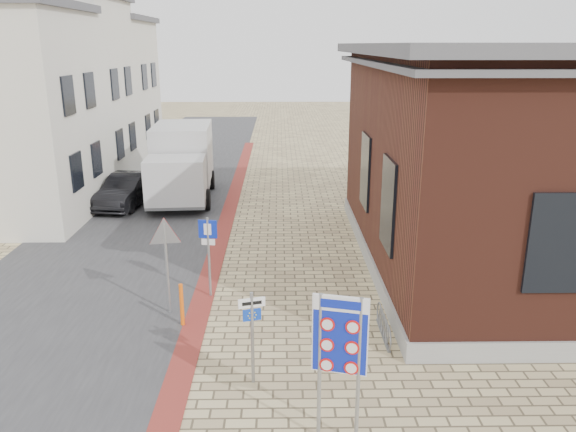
# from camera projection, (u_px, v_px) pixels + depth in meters

# --- Properties ---
(ground) EXTENTS (120.00, 120.00, 0.00)m
(ground) POSITION_uv_depth(u_px,v_px,m) (273.00, 390.00, 11.47)
(ground) COLOR tan
(ground) RESTS_ON ground
(road_strip) EXTENTS (7.00, 60.00, 0.02)m
(road_strip) POSITION_uv_depth(u_px,v_px,m) (157.00, 198.00, 25.73)
(road_strip) COLOR #38383A
(road_strip) RESTS_ON ground
(curb_strip) EXTENTS (0.60, 40.00, 0.02)m
(curb_strip) POSITION_uv_depth(u_px,v_px,m) (222.00, 233.00, 21.00)
(curb_strip) COLOR maroon
(curb_strip) RESTS_ON ground
(brick_building) EXTENTS (13.00, 13.00, 6.80)m
(brick_building) POSITION_uv_depth(u_px,v_px,m) (566.00, 156.00, 17.27)
(brick_building) COLOR gray
(brick_building) RESTS_ON ground
(townhouse_mid) EXTENTS (7.40, 6.40, 9.10)m
(townhouse_mid) POSITION_uv_depth(u_px,v_px,m) (50.00, 92.00, 27.18)
(townhouse_mid) COLOR beige
(townhouse_mid) RESTS_ON ground
(townhouse_far) EXTENTS (7.40, 6.40, 8.30)m
(townhouse_far) POSITION_uv_depth(u_px,v_px,m) (90.00, 90.00, 33.03)
(townhouse_far) COLOR beige
(townhouse_far) RESTS_ON ground
(bike_rack) EXTENTS (0.08, 1.80, 0.60)m
(bike_rack) POSITION_uv_depth(u_px,v_px,m) (384.00, 326.00, 13.54)
(bike_rack) COLOR slate
(bike_rack) RESTS_ON ground
(sedan) EXTENTS (2.07, 4.41, 1.40)m
(sedan) POSITION_uv_depth(u_px,v_px,m) (127.00, 190.00, 24.40)
(sedan) COLOR black
(sedan) RESTS_ON ground
(box_truck) EXTENTS (2.97, 6.36, 3.25)m
(box_truck) POSITION_uv_depth(u_px,v_px,m) (181.00, 162.00, 25.25)
(box_truck) COLOR slate
(box_truck) RESTS_ON ground
(border_sign) EXTENTS (0.94, 0.28, 2.81)m
(border_sign) POSITION_uv_depth(u_px,v_px,m) (340.00, 339.00, 9.46)
(border_sign) COLOR gray
(border_sign) RESTS_ON ground
(essen_sign) EXTENTS (0.54, 0.18, 2.04)m
(essen_sign) POSITION_uv_depth(u_px,v_px,m) (252.00, 325.00, 11.36)
(essen_sign) COLOR gray
(essen_sign) RESTS_ON ground
(parking_sign) EXTENTS (0.51, 0.10, 2.31)m
(parking_sign) POSITION_uv_depth(u_px,v_px,m) (208.00, 244.00, 15.29)
(parking_sign) COLOR gray
(parking_sign) RESTS_ON ground
(yield_sign) EXTENTS (0.91, 0.23, 2.57)m
(yield_sign) POSITION_uv_depth(u_px,v_px,m) (165.00, 242.00, 14.20)
(yield_sign) COLOR gray
(yield_sign) RESTS_ON ground
(bollard) EXTENTS (0.11, 0.11, 1.12)m
(bollard) POSITION_uv_depth(u_px,v_px,m) (182.00, 305.00, 13.95)
(bollard) COLOR #FF630D
(bollard) RESTS_ON ground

